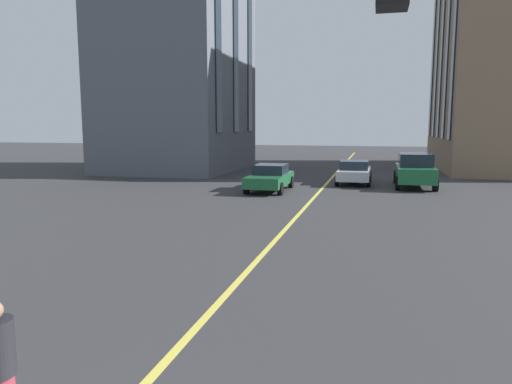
# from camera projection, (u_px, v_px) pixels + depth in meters

# --- Properties ---
(lane_centre_line) EXTENTS (80.00, 0.16, 0.01)m
(lane_centre_line) POSITION_uv_depth(u_px,v_px,m) (310.00, 202.00, 21.32)
(lane_centre_line) COLOR #D8C64C
(lane_centre_line) RESTS_ON ground_plane
(car_silver_far) EXTENTS (4.40, 1.95, 1.37)m
(car_silver_far) POSITION_uv_depth(u_px,v_px,m) (354.00, 172.00, 27.99)
(car_silver_far) COLOR #B7BABF
(car_silver_far) RESTS_ON ground_plane
(car_green_parked_b) EXTENTS (4.70, 2.14, 1.88)m
(car_green_parked_b) POSITION_uv_depth(u_px,v_px,m) (415.00, 170.00, 26.36)
(car_green_parked_b) COLOR #1E6038
(car_green_parked_b) RESTS_ON ground_plane
(car_green_parked_a) EXTENTS (4.40, 1.95, 1.37)m
(car_green_parked_a) POSITION_uv_depth(u_px,v_px,m) (270.00, 177.00, 24.98)
(car_green_parked_a) COLOR #1E6038
(car_green_parked_a) RESTS_ON ground_plane
(building_left_near) EXTENTS (11.82, 9.10, 20.95)m
(building_left_near) POSITION_uv_depth(u_px,v_px,m) (177.00, 30.00, 35.60)
(building_left_near) COLOR #565B66
(building_left_near) RESTS_ON ground_plane
(building_right_near) EXTENTS (16.48, 9.62, 17.52)m
(building_right_near) POSITION_uv_depth(u_px,v_px,m) (509.00, 54.00, 36.19)
(building_right_near) COLOR #846B51
(building_right_near) RESTS_ON ground_plane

